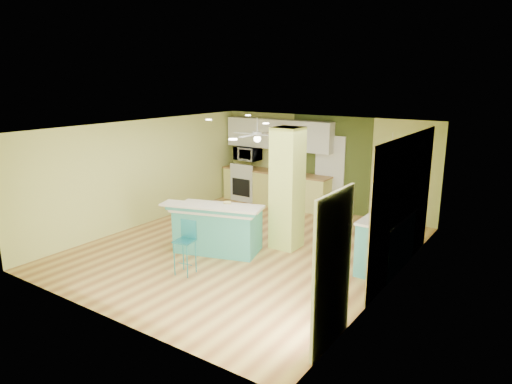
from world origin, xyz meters
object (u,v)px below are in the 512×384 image
peninsula (218,228)px  bar_stool (186,238)px  side_counter (386,241)px  canister (227,205)px  fruit_bowl (294,172)px

peninsula → bar_stool: 1.18m
side_counter → canister: canister is taller
side_counter → canister: size_ratio=10.29×
fruit_bowl → bar_stool: bearing=-83.4°
peninsula → side_counter: bearing=3.1°
side_counter → canister: bearing=-159.5°
fruit_bowl → canister: 3.67m
side_counter → fruit_bowl: (-3.42, 2.56, 0.47)m
peninsula → bar_stool: size_ratio=2.12×
side_counter → fruit_bowl: bearing=143.2°
peninsula → side_counter: size_ratio=1.33×
canister → fruit_bowl: bearing=98.7°
canister → bar_stool: bearing=-89.8°
peninsula → canister: bearing=-3.8°
fruit_bowl → canister: canister is taller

